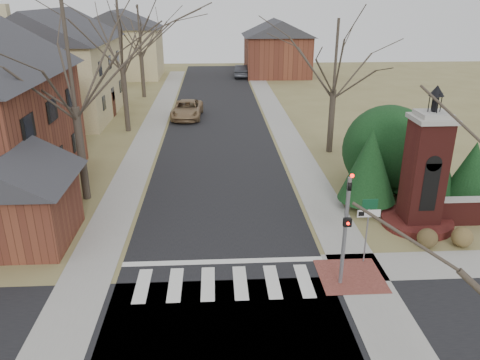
{
  "coord_description": "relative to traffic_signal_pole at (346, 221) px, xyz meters",
  "views": [
    {
      "loc": [
        -0.23,
        -13.85,
        9.97
      ],
      "look_at": [
        0.88,
        6.0,
        2.04
      ],
      "focal_mm": 35.0,
      "sensor_mm": 36.0,
      "label": 1
    }
  ],
  "objects": [
    {
      "name": "brick_gate_monument",
      "position": [
        4.7,
        4.42,
        -0.42
      ],
      "size": [
        3.2,
        3.2,
        6.47
      ],
      "color": "#571D19",
      "rests_on": "ground"
    },
    {
      "name": "evergreen_mass",
      "position": [
        4.7,
        8.93,
        -0.19
      ],
      "size": [
        4.8,
        4.8,
        4.8
      ],
      "primitive_type": "sphere",
      "color": "black",
      "rests_on": "ground"
    },
    {
      "name": "cross_street",
      "position": [
        -4.3,
        -3.57,
        -2.58
      ],
      "size": [
        120.0,
        8.0,
        0.01
      ],
      "primitive_type": "cube",
      "color": "black",
      "rests_on": "ground"
    },
    {
      "name": "sidewalk_right_main",
      "position": [
        0.9,
        21.43,
        -2.58
      ],
      "size": [
        2.0,
        60.0,
        0.02
      ],
      "primitive_type": "cube",
      "color": "gray",
      "rests_on": "ground"
    },
    {
      "name": "sidewalk_left",
      "position": [
        -9.5,
        21.43,
        -2.58
      ],
      "size": [
        2.0,
        60.0,
        0.02
      ],
      "primitive_type": "cube",
      "color": "gray",
      "rests_on": "ground"
    },
    {
      "name": "bare_tree_3",
      "position": [
        3.2,
        15.43,
        4.1
      ],
      "size": [
        7.0,
        7.0,
        9.7
      ],
      "color": "#473D33",
      "rests_on": "ground"
    },
    {
      "name": "pickup_truck",
      "position": [
        -6.87,
        25.29,
        -1.86
      ],
      "size": [
        2.75,
        5.4,
        1.46
      ],
      "primitive_type": "imported",
      "rotation": [
        0.0,
        0.0,
        -0.06
      ],
      "color": "#90724E",
      "rests_on": "ground"
    },
    {
      "name": "dry_shrub_right",
      "position": [
        5.8,
        2.43,
        -2.15
      ],
      "size": [
        0.87,
        0.87,
        0.87
      ],
      "primitive_type": "sphere",
      "color": "brown",
      "rests_on": "ground"
    },
    {
      "name": "house_distant_right",
      "position": [
        3.69,
        47.42,
        1.06
      ],
      "size": [
        8.8,
        8.8,
        7.3
      ],
      "color": "brown",
      "rests_on": "ground"
    },
    {
      "name": "evergreen_far",
      "position": [
        8.2,
        6.63,
        -0.69
      ],
      "size": [
        2.4,
        2.4,
        3.3
      ],
      "color": "#473D33",
      "rests_on": "ground"
    },
    {
      "name": "evergreen_near",
      "position": [
        2.9,
        6.43,
        -0.29
      ],
      "size": [
        2.8,
        2.8,
        4.1
      ],
      "color": "#473D33",
      "rests_on": "ground"
    },
    {
      "name": "main_street",
      "position": [
        -4.3,
        21.43,
        -2.58
      ],
      "size": [
        8.0,
        70.0,
        0.01
      ],
      "primitive_type": "cube",
      "color": "black",
      "rests_on": "ground"
    },
    {
      "name": "house_stucco_left",
      "position": [
        -17.8,
        26.42,
        2.01
      ],
      "size": [
        9.8,
        12.8,
        9.28
      ],
      "color": "beige",
      "rests_on": "ground"
    },
    {
      "name": "distant_car",
      "position": [
        -0.9,
        46.24,
        -1.8
      ],
      "size": [
        2.16,
        4.91,
        1.57
      ],
      "primitive_type": "imported",
      "rotation": [
        0.0,
        0.0,
        3.03
      ],
      "color": "#35373D",
      "rests_on": "ground"
    },
    {
      "name": "crosswalk_zone",
      "position": [
        -4.3,
        0.23,
        -2.58
      ],
      "size": [
        8.0,
        2.2,
        0.02
      ],
      "primitive_type": "cube",
      "color": "silver",
      "rests_on": "ground"
    },
    {
      "name": "evergreen_mid",
      "position": [
        6.2,
        7.63,
        0.01
      ],
      "size": [
        3.4,
        3.4,
        4.7
      ],
      "color": "#473D33",
      "rests_on": "ground"
    },
    {
      "name": "house_distant_left",
      "position": [
        -16.31,
        47.42,
        1.66
      ],
      "size": [
        10.8,
        8.8,
        8.53
      ],
      "color": "beige",
      "rests_on": "ground"
    },
    {
      "name": "bare_tree_2",
      "position": [
        -11.8,
        34.43,
        4.44
      ],
      "size": [
        7.35,
        7.35,
        10.19
      ],
      "color": "#473D33",
      "rests_on": "ground"
    },
    {
      "name": "ground",
      "position": [
        -4.3,
        -0.57,
        -2.59
      ],
      "size": [
        120.0,
        120.0,
        0.0
      ],
      "primitive_type": "plane",
      "color": "olive",
      "rests_on": "ground"
    },
    {
      "name": "traffic_signal_pole",
      "position": [
        0.0,
        0.0,
        0.0
      ],
      "size": [
        0.28,
        0.41,
        4.5
      ],
      "color": "slate",
      "rests_on": "ground"
    },
    {
      "name": "dry_shrub_left",
      "position": [
        4.3,
        2.43,
        -2.16
      ],
      "size": [
        0.85,
        0.85,
        0.85
      ],
      "primitive_type": "sphere",
      "color": "brown",
      "rests_on": "ground"
    },
    {
      "name": "stop_bar",
      "position": [
        -4.3,
        1.73,
        -2.58
      ],
      "size": [
        8.0,
        0.35,
        0.02
      ],
      "primitive_type": "cube",
      "color": "silver",
      "rests_on": "ground"
    },
    {
      "name": "curb_apron",
      "position": [
        0.5,
        0.43,
        -2.57
      ],
      "size": [
        2.4,
        2.4,
        0.02
      ],
      "primitive_type": "cube",
      "color": "brown",
      "rests_on": "ground"
    },
    {
      "name": "bare_tree_1",
      "position": [
        -11.3,
        21.43,
        5.44
      ],
      "size": [
        8.4,
        8.4,
        11.64
      ],
      "color": "#473D33",
      "rests_on": "ground"
    },
    {
      "name": "garage_left",
      "position": [
        -12.82,
        3.92,
        -0.35
      ],
      "size": [
        4.8,
        4.8,
        4.29
      ],
      "color": "brown",
      "rests_on": "ground"
    },
    {
      "name": "bare_tree_0",
      "position": [
        -11.3,
        8.43,
        5.11
      ],
      "size": [
        8.05,
        8.05,
        11.15
      ],
      "color": "#473D33",
      "rests_on": "ground"
    },
    {
      "name": "sign_post",
      "position": [
        1.29,
        1.41,
        -0.64
      ],
      "size": [
        0.9,
        0.07,
        2.75
      ],
      "color": "slate",
      "rests_on": "ground"
    }
  ]
}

